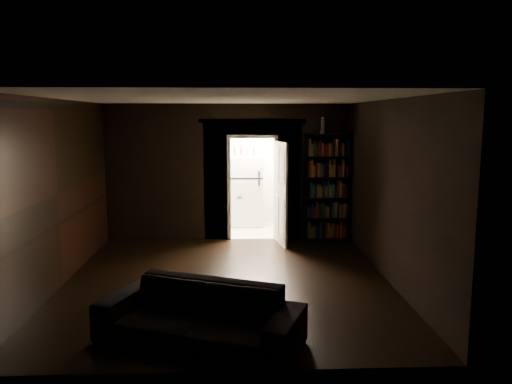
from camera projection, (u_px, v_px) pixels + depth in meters
ground at (227, 282)px, 7.73m from camera, size 5.50×5.50×0.00m
room_walls at (226, 167)px, 8.53m from camera, size 5.02×5.61×2.84m
kitchen_alcove at (251, 175)px, 11.39m from camera, size 2.20×1.80×2.60m
sofa at (199, 306)px, 5.58m from camera, size 2.49×1.79×0.88m
bookshelf at (326, 188)px, 10.17m from camera, size 0.95×0.66×2.20m
refrigerator at (246, 190)px, 11.68m from camera, size 0.89×0.85×1.65m
door at (281, 194)px, 9.90m from camera, size 0.20×0.85×2.05m
figurine at (323, 125)px, 9.96m from camera, size 0.13×0.13×0.33m
bottles at (245, 150)px, 11.48m from camera, size 0.68×0.22×0.27m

